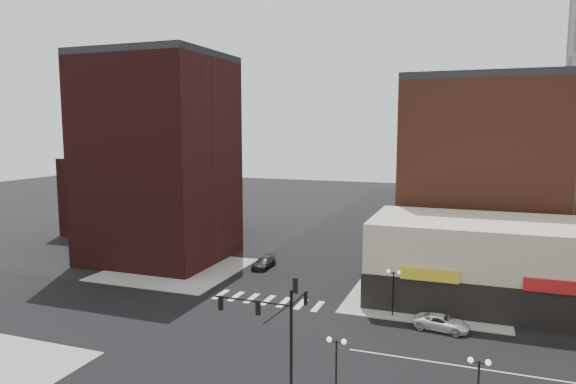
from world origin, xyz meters
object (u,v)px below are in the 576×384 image
(traffic_signal, at_px, (279,318))
(white_suv, at_px, (442,323))
(street_lamp_ne, at_px, (393,281))
(dark_sedan_north, at_px, (264,263))
(street_lamp_se_a, at_px, (336,354))
(street_lamp_se_b, at_px, (479,376))

(traffic_signal, distance_m, white_suv, 17.41)
(street_lamp_ne, distance_m, dark_sedan_north, 20.30)
(street_lamp_se_a, bearing_deg, dark_sedan_north, 120.71)
(street_lamp_se_b, xyz_separation_m, street_lamp_ne, (-7.00, 16.00, 0.00))
(street_lamp_ne, bearing_deg, white_suv, -20.64)
(street_lamp_se_a, distance_m, white_suv, 15.56)
(street_lamp_se_b, distance_m, dark_sedan_north, 36.08)
(street_lamp_se_a, xyz_separation_m, street_lamp_se_b, (8.00, 0.00, 0.00))
(traffic_signal, bearing_deg, street_lamp_ne, 73.25)
(street_lamp_se_b, bearing_deg, dark_sedan_north, 131.74)
(street_lamp_se_b, bearing_deg, traffic_signal, 179.18)
(street_lamp_ne, bearing_deg, traffic_signal, -106.75)
(street_lamp_ne, xyz_separation_m, dark_sedan_north, (-16.95, 10.85, -2.66))
(street_lamp_se_a, xyz_separation_m, street_lamp_ne, (1.00, 16.00, 0.00))
(street_lamp_ne, bearing_deg, street_lamp_se_a, -93.58)
(traffic_signal, relative_size, street_lamp_se_a, 1.87)
(street_lamp_ne, bearing_deg, dark_sedan_north, 147.38)
(street_lamp_ne, bearing_deg, street_lamp_se_b, -66.37)
(traffic_signal, xyz_separation_m, street_lamp_ne, (4.76, 15.83, -1.67))
(traffic_signal, bearing_deg, street_lamp_se_a, -2.57)
(street_lamp_ne, height_order, white_suv, street_lamp_ne)
(traffic_signal, distance_m, dark_sedan_north, 29.65)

